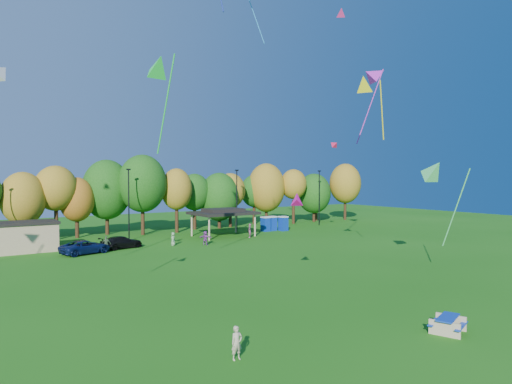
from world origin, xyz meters
TOP-DOWN VIEW (x-y plane):
  - ground at (0.00, 0.00)m, footprint 160.00×160.00m
  - tree_line at (-1.03, 45.51)m, footprint 93.57×10.55m
  - lamp_posts at (2.00, 40.00)m, footprint 64.50×0.25m
  - utility_building at (-10.00, 38.00)m, footprint 6.30×4.30m
  - pavilion at (14.00, 37.00)m, footprint 8.20×6.20m
  - porta_potties at (23.19, 37.98)m, footprint 3.75×2.18m
  - picnic_table at (4.63, -2.69)m, footprint 2.35×2.15m
  - kite_flyer at (-6.33, 0.47)m, footprint 0.55×0.36m
  - car_c at (-5.03, 32.83)m, footprint 5.63×3.70m
  - car_d at (-0.80, 34.23)m, footprint 5.15×3.02m
  - far_person_1 at (-2.83, 32.99)m, footprint 1.06×0.90m
  - far_person_3 at (8.23, 31.22)m, footprint 1.47×1.44m
  - far_person_4 at (16.17, 33.79)m, footprint 0.67×0.79m
  - far_person_5 at (4.94, 33.06)m, footprint 0.68×0.86m
  - kite_4 at (24.04, 26.33)m, footprint 1.12×1.40m
  - kite_6 at (17.98, 7.49)m, footprint 2.08×4.72m
  - kite_8 at (11.88, 9.86)m, footprint 3.37×2.40m
  - kite_9 at (14.96, 15.79)m, footprint 1.56×1.62m
  - kite_11 at (20.56, 16.15)m, footprint 5.04×3.07m
  - kite_12 at (-14.88, 6.03)m, footprint 1.86×1.77m
  - kite_13 at (3.65, 8.56)m, footprint 1.66×1.70m
  - kite_15 at (-3.99, 15.22)m, footprint 2.11×4.65m

SIDE VIEW (x-z plane):
  - ground at x=0.00m, z-range 0.00..0.00m
  - picnic_table at x=4.63m, z-range 0.07..0.90m
  - car_d at x=-0.80m, z-range 0.00..1.40m
  - car_c at x=-5.03m, z-range 0.00..1.44m
  - kite_flyer at x=-6.33m, z-range 0.00..1.51m
  - far_person_5 at x=4.94m, z-range 0.00..1.55m
  - far_person_3 at x=8.23m, z-range 0.00..1.68m
  - far_person_1 at x=-2.83m, z-range 0.00..1.70m
  - far_person_4 at x=16.17m, z-range 0.00..1.85m
  - porta_potties at x=23.19m, z-range 0.01..2.19m
  - utility_building at x=-10.00m, z-range 0.01..3.26m
  - pavilion at x=14.00m, z-range 1.34..5.11m
  - lamp_posts at x=2.00m, z-range 0.36..9.45m
  - tree_line at x=-1.03m, z-range 0.34..11.49m
  - kite_13 at x=3.65m, z-range 5.91..7.25m
  - kite_6 at x=17.98m, z-range 4.72..12.51m
  - kite_4 at x=24.04m, z-range 11.56..12.90m
  - kite_12 at x=-14.88m, z-range 10.88..14.27m
  - kite_8 at x=11.88m, z-range 12.99..18.62m
  - kite_15 at x=-3.99m, z-range 12.33..19.99m
  - kite_11 at x=20.56m, z-range 14.37..23.03m
  - kite_9 at x=14.96m, z-range 23.35..24.67m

